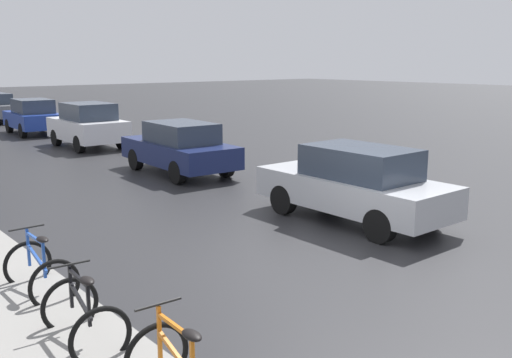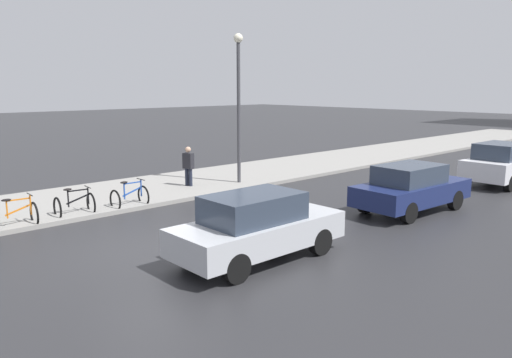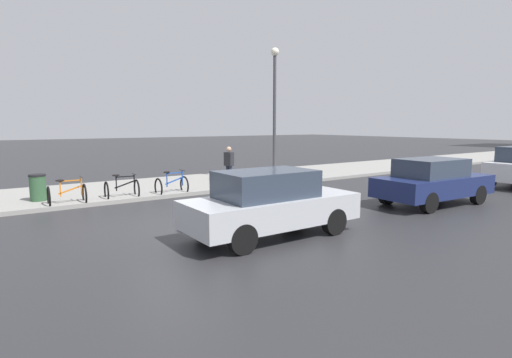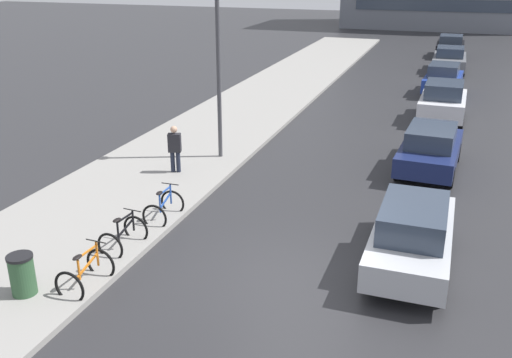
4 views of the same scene
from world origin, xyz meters
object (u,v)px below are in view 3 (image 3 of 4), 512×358
object	(u,v)px
bicycle_second	(122,189)
trash_bin	(38,190)
streetlamp	(275,100)
bicycle_third	(172,185)
pedestrian	(229,163)
car_navy	(433,181)
bicycle_nearest	(67,195)
car_silver	(270,203)

from	to	relation	value
bicycle_second	trash_bin	bearing A→B (deg)	-108.16
streetlamp	bicycle_second	bearing A→B (deg)	-86.81
bicycle_third	pedestrian	bearing A→B (deg)	111.60
pedestrian	car_navy	bearing A→B (deg)	22.65
bicycle_nearest	bicycle_third	distance (m)	3.56
bicycle_nearest	trash_bin	bearing A→B (deg)	-144.91
bicycle_nearest	bicycle_second	xyz separation A→B (m)	(-0.18, 1.78, -0.01)
pedestrian	trash_bin	xyz separation A→B (m)	(0.33, -7.49, -0.43)
car_navy	streetlamp	bearing A→B (deg)	-169.53
car_silver	pedestrian	size ratio (longest dim) A/B	2.53
bicycle_second	trash_bin	world-z (taller)	trash_bin
bicycle_nearest	bicycle_second	bearing A→B (deg)	95.91
pedestrian	trash_bin	world-z (taller)	pedestrian
car_navy	bicycle_nearest	bearing A→B (deg)	-122.40
bicycle_third	trash_bin	bearing A→B (deg)	-102.55
bicycle_second	streetlamp	bearing A→B (deg)	93.19
bicycle_nearest	car_navy	world-z (taller)	car_navy
bicycle_third	car_navy	world-z (taller)	car_navy
bicycle_third	car_navy	xyz separation A→B (m)	(6.39, 6.43, 0.38)
bicycle_second	trash_bin	size ratio (longest dim) A/B	1.11
streetlamp	trash_bin	world-z (taller)	streetlamp
streetlamp	bicycle_nearest	bearing A→B (deg)	-86.25
car_silver	pedestrian	xyz separation A→B (m)	(-7.66, 3.46, 0.14)
bicycle_second	trash_bin	distance (m)	2.61
pedestrian	streetlamp	world-z (taller)	streetlamp
bicycle_third	car_navy	size ratio (longest dim) A/B	0.25
bicycle_third	trash_bin	world-z (taller)	trash_bin
car_silver	car_navy	world-z (taller)	car_silver
bicycle_nearest	streetlamp	distance (m)	9.33
bicycle_third	car_silver	xyz separation A→B (m)	(6.38, -0.23, 0.40)
car_navy	streetlamp	xyz separation A→B (m)	(-6.91, -1.28, 2.91)
bicycle_second	car_navy	bearing A→B (deg)	51.54
bicycle_third	trash_bin	distance (m)	4.36
trash_bin	bicycle_second	bearing A→B (deg)	71.84
bicycle_nearest	car_navy	bearing A→B (deg)	57.60
bicycle_third	bicycle_nearest	bearing A→B (deg)	-89.20
bicycle_nearest	streetlamp	bearing A→B (deg)	93.75
bicycle_nearest	pedestrian	distance (m)	6.94
bicycle_third	car_silver	distance (m)	6.40
car_silver	trash_bin	xyz separation A→B (m)	(-7.33, -4.03, -0.29)
bicycle_nearest	bicycle_second	distance (m)	1.79
car_navy	pedestrian	distance (m)	8.31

